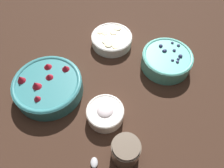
# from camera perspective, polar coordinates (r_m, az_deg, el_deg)

# --- Properties ---
(ground_plane) EXTENTS (4.00, 4.00, 0.00)m
(ground_plane) POSITION_cam_1_polar(r_m,az_deg,el_deg) (0.79, -2.50, -2.16)
(ground_plane) COLOR #382319
(bowl_strawberries) EXTENTS (0.24, 0.24, 0.08)m
(bowl_strawberries) POSITION_cam_1_polar(r_m,az_deg,el_deg) (0.79, -16.42, -0.41)
(bowl_strawberries) COLOR teal
(bowl_strawberries) RESTS_ON ground_plane
(bowl_blueberries) EXTENTS (0.19, 0.19, 0.07)m
(bowl_blueberries) POSITION_cam_1_polar(r_m,az_deg,el_deg) (0.86, 14.10, 6.22)
(bowl_blueberries) COLOR #56B7A8
(bowl_blueberries) RESTS_ON ground_plane
(bowl_bananas) EXTENTS (0.17, 0.17, 0.04)m
(bowl_bananas) POSITION_cam_1_polar(r_m,az_deg,el_deg) (0.92, -0.08, 11.67)
(bowl_bananas) COLOR white
(bowl_bananas) RESTS_ON ground_plane
(bowl_cream) EXTENTS (0.12, 0.12, 0.06)m
(bowl_cream) POSITION_cam_1_polar(r_m,az_deg,el_deg) (0.72, -1.78, -7.54)
(bowl_cream) COLOR white
(bowl_cream) RESTS_ON ground_plane
(jar_chocolate) EXTENTS (0.08, 0.08, 0.09)m
(jar_chocolate) POSITION_cam_1_polar(r_m,az_deg,el_deg) (0.66, 3.56, -17.02)
(jar_chocolate) COLOR brown
(jar_chocolate) RESTS_ON ground_plane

